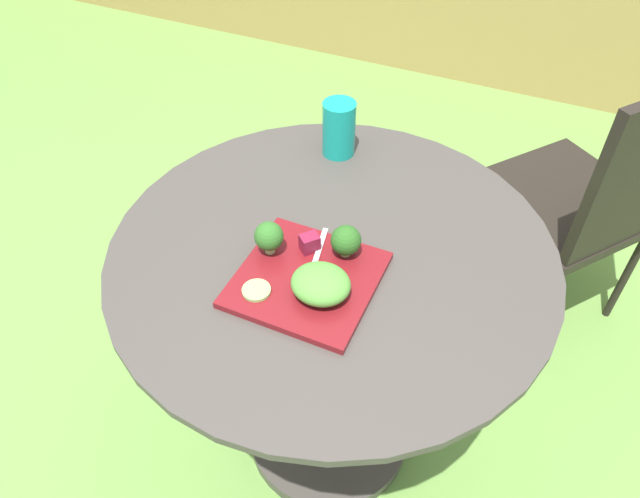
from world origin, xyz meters
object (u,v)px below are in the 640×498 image
object	(u,v)px
salad_plate	(307,279)
fork	(315,262)
drinking_glass	(339,131)
patio_chair	(598,193)

from	to	relation	value
salad_plate	fork	bearing A→B (deg)	91.07
drinking_glass	patio_chair	bearing A→B (deg)	33.37
drinking_glass	fork	distance (m)	0.38
salad_plate	fork	size ratio (longest dim) A/B	1.61
salad_plate	fork	distance (m)	0.04
patio_chair	fork	xyz separation A→B (m)	(-0.50, -0.76, 0.23)
patio_chair	salad_plate	bearing A→B (deg)	-121.97
fork	patio_chair	bearing A→B (deg)	56.69
patio_chair	fork	size ratio (longest dim) A/B	5.83
patio_chair	drinking_glass	size ratio (longest dim) A/B	6.99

